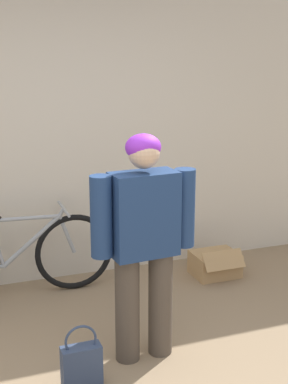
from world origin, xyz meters
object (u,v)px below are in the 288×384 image
(handbag, at_px, (82,364))
(cardboard_box, at_px, (215,264))
(bicycle, at_px, (17,257))
(person, at_px, (144,235))

(handbag, relative_size, cardboard_box, 1.01)
(cardboard_box, bearing_deg, bicycle, 174.25)
(person, bearing_deg, cardboard_box, 39.48)
(bicycle, relative_size, cardboard_box, 3.99)
(bicycle, distance_m, cardboard_box, 1.84)
(bicycle, distance_m, handbag, 1.49)
(handbag, bearing_deg, cardboard_box, 38.24)
(handbag, height_order, cardboard_box, handbag)
(person, relative_size, handbag, 3.68)
(bicycle, height_order, handbag, bicycle)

